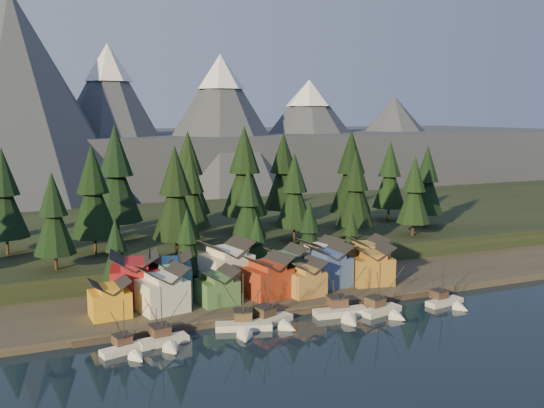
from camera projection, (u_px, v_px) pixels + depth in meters
name	position (u px, v px, depth m)	size (l,w,h in m)	color
ground	(314.00, 343.00, 107.93)	(500.00, 500.00, 0.00)	black
shore_strip	(237.00, 282.00, 144.17)	(400.00, 50.00, 1.50)	#353127
hillside	(183.00, 234.00, 189.27)	(420.00, 100.00, 6.00)	black
dock	(277.00, 313.00, 122.85)	(80.00, 4.00, 1.00)	#3F372D
mountain_ridge	(108.00, 143.00, 296.49)	(560.00, 190.00, 90.00)	#414753
boat_0	(129.00, 343.00, 102.98)	(9.49, 9.94, 10.08)	white
boat_1	(165.00, 333.00, 106.42)	(9.32, 9.94, 11.47)	beige
boat_2	(244.00, 320.00, 113.42)	(11.41, 11.86, 11.92)	beige
boat_3	(274.00, 313.00, 116.81)	(10.11, 10.70, 12.04)	beige
boat_4	(343.00, 306.00, 121.25)	(11.68, 12.46, 12.79)	beige
boat_5	(385.00, 304.00, 122.80)	(9.82, 10.38, 11.66)	beige
boat_6	(448.00, 296.00, 128.63)	(9.33, 9.91, 10.58)	beige
house_front_0	(110.00, 297.00, 117.01)	(7.75, 7.37, 7.39)	orange
house_front_1	(162.00, 288.00, 120.29)	(10.24, 9.97, 9.03)	silver
house_front_2	(217.00, 285.00, 125.26)	(8.27, 8.32, 7.34)	#436E3B
house_front_3	(268.00, 275.00, 129.88)	(10.34, 10.02, 8.97)	maroon
house_front_4	(304.00, 277.00, 131.32)	(8.22, 8.74, 7.57)	#AE7E3D
house_front_5	(328.00, 264.00, 138.01)	(9.53, 8.75, 9.56)	#374D83
house_front_6	(371.00, 263.00, 139.98)	(10.53, 10.13, 9.09)	#A4712A
house_back_0	(135.00, 277.00, 125.29)	(11.30, 10.98, 10.68)	maroon
house_back_1	(171.00, 275.00, 128.26)	(10.58, 10.66, 9.93)	teal
house_back_2	(226.00, 263.00, 136.38)	(11.83, 11.18, 10.76)	silver
house_back_3	(284.00, 265.00, 139.20)	(9.47, 8.66, 8.67)	#407744
house_back_4	(321.00, 257.00, 144.82)	(9.87, 9.59, 9.34)	silver
house_back_5	(368.00, 255.00, 146.81)	(8.98, 9.07, 9.33)	olive
tree_hill_1	(4.00, 197.00, 147.18)	(11.38, 11.38, 26.50)	#332319
tree_hill_2	(54.00, 217.00, 133.27)	(9.44, 9.44, 21.98)	#332319
tree_hill_3	(93.00, 195.00, 147.64)	(11.71, 11.71, 27.27)	#332319
tree_hill_4	(116.00, 177.00, 164.02)	(13.60, 13.60, 31.69)	#332319
tree_hill_5	(176.00, 196.00, 145.58)	(11.62, 11.62, 27.07)	#332319
tree_hill_6	(191.00, 194.00, 162.57)	(10.33, 10.33, 24.06)	#332319
tree_hill_7	(249.00, 206.00, 151.26)	(9.06, 9.06, 21.11)	#332319
tree_hill_8	(245.00, 174.00, 175.36)	(13.34, 13.34, 31.07)	#332319
tree_hill_9	(294.00, 193.00, 163.61)	(10.33, 10.33, 24.06)	#332319
tree_hill_10	(283.00, 174.00, 189.06)	(12.32, 12.32, 28.69)	#332319
tree_hill_11	(355.00, 191.00, 165.24)	(10.58, 10.58, 24.65)	#332319
tree_hill_12	(351.00, 175.00, 182.49)	(12.71, 12.71, 29.61)	#332319
tree_hill_13	(414.00, 192.00, 170.59)	(9.76, 9.76, 22.73)	#332319
tree_hill_14	(390.00, 177.00, 195.28)	(11.00, 11.00, 25.63)	#332319
tree_hill_15	(188.00, 176.00, 179.13)	(12.67, 12.67, 29.51)	#332319
tree_hill_17	(427.00, 183.00, 184.18)	(10.67, 10.67, 24.86)	#332319
tree_shore_0	(116.00, 252.00, 131.79)	(7.14, 7.14, 16.64)	#332319
tree_shore_1	(188.00, 244.00, 137.93)	(7.60, 7.60, 17.70)	#332319
tree_shore_2	(257.00, 243.00, 144.76)	(6.52, 6.52, 15.19)	#332319
tree_shore_3	(309.00, 233.00, 149.99)	(7.67, 7.67, 17.87)	#332319
tree_shore_4	(351.00, 236.00, 154.93)	(6.28, 6.28, 14.62)	#332319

